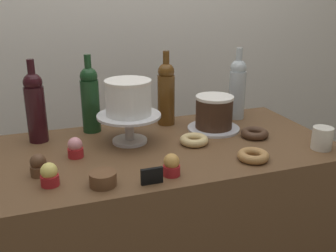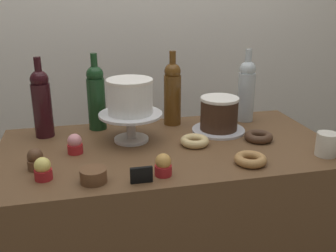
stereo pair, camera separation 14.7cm
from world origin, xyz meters
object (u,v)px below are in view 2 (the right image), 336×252
at_px(white_layer_cake, 130,96).
at_px(cupcake_chocolate, 36,160).
at_px(wine_bottle_clear, 246,90).
at_px(coffee_cup_ceramic, 327,144).
at_px(donut_chocolate, 259,137).
at_px(cupcake_caramel, 163,165).
at_px(wine_bottle_green, 96,96).
at_px(cupcake_lemon, 43,169).
at_px(cookie_stack, 93,175).
at_px(cake_stand_pedestal, 131,122).
at_px(donut_glazed, 195,141).
at_px(wine_bottle_amber, 172,92).
at_px(wine_bottle_dark_red, 42,102).
at_px(cupcake_strawberry, 75,144).
at_px(donut_maple, 250,159).
at_px(chocolate_round_cake, 219,113).
at_px(price_sign_chalkboard, 141,175).

distance_m(white_layer_cake, cupcake_chocolate, 0.42).
bearing_deg(wine_bottle_clear, coffee_cup_ceramic, -74.68).
xyz_separation_m(cupcake_chocolate, donut_chocolate, (0.84, 0.07, -0.02)).
bearing_deg(cupcake_caramel, wine_bottle_green, 109.39).
height_order(cupcake_lemon, cookie_stack, cupcake_lemon).
height_order(cake_stand_pedestal, donut_chocolate, cake_stand_pedestal).
height_order(donut_chocolate, coffee_cup_ceramic, coffee_cup_ceramic).
bearing_deg(donut_glazed, wine_bottle_amber, 95.03).
xyz_separation_m(cake_stand_pedestal, cookie_stack, (-0.16, -0.33, -0.06)).
relative_size(wine_bottle_dark_red, cupcake_strawberry, 4.38).
height_order(wine_bottle_green, donut_maple, wine_bottle_green).
relative_size(cake_stand_pedestal, coffee_cup_ceramic, 2.92).
distance_m(wine_bottle_green, cupcake_caramel, 0.55).
bearing_deg(wine_bottle_amber, wine_bottle_green, 177.80).
relative_size(cupcake_strawberry, cookie_stack, 0.88).
relative_size(chocolate_round_cake, wine_bottle_dark_red, 0.49).
distance_m(cupcake_caramel, donut_chocolate, 0.49).
xyz_separation_m(cake_stand_pedestal, wine_bottle_amber, (0.21, 0.16, 0.07)).
distance_m(wine_bottle_green, wine_bottle_amber, 0.33).
height_order(cake_stand_pedestal, wine_bottle_green, wine_bottle_green).
bearing_deg(white_layer_cake, wine_bottle_amber, 38.26).
xyz_separation_m(wine_bottle_green, price_sign_chalkboard, (0.10, -0.54, -0.12)).
distance_m(cupcake_lemon, donut_chocolate, 0.83).
bearing_deg(cookie_stack, cupcake_lemon, 160.44).
relative_size(cupcake_lemon, donut_maple, 0.66).
bearing_deg(price_sign_chalkboard, cupcake_caramel, 24.73).
xyz_separation_m(cake_stand_pedestal, white_layer_cake, (-0.00, 0.00, 0.10)).
bearing_deg(cupcake_lemon, price_sign_chalkboard, -17.34).
relative_size(chocolate_round_cake, cupcake_strawberry, 2.15).
xyz_separation_m(wine_bottle_dark_red, wine_bottle_green, (0.22, 0.04, 0.00)).
height_order(cake_stand_pedestal, cupcake_chocolate, cake_stand_pedestal).
height_order(wine_bottle_green, wine_bottle_amber, same).
height_order(donut_chocolate, price_sign_chalkboard, price_sign_chalkboard).
xyz_separation_m(white_layer_cake, coffee_cup_ceramic, (0.67, -0.31, -0.14)).
height_order(chocolate_round_cake, cupcake_chocolate, chocolate_round_cake).
xyz_separation_m(cupcake_lemon, coffee_cup_ceramic, (0.98, -0.03, 0.01)).
relative_size(wine_bottle_dark_red, price_sign_chalkboard, 4.65).
height_order(price_sign_chalkboard, coffee_cup_ceramic, coffee_cup_ceramic).
relative_size(cupcake_lemon, donut_chocolate, 0.66).
height_order(wine_bottle_clear, wine_bottle_amber, same).
relative_size(white_layer_cake, cupcake_lemon, 2.40).
bearing_deg(wine_bottle_clear, cupcake_caramel, -136.28).
bearing_deg(cookie_stack, wine_bottle_amber, 52.67).
distance_m(wine_bottle_green, donut_maple, 0.70).
relative_size(cupcake_caramel, donut_glazed, 0.66).
xyz_separation_m(cupcake_strawberry, price_sign_chalkboard, (0.20, -0.29, -0.01)).
bearing_deg(price_sign_chalkboard, coffee_cup_ceramic, 4.84).
bearing_deg(wine_bottle_clear, cupcake_chocolate, -159.95).
bearing_deg(donut_glazed, donut_maple, -56.66).
relative_size(wine_bottle_clear, donut_chocolate, 2.91).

